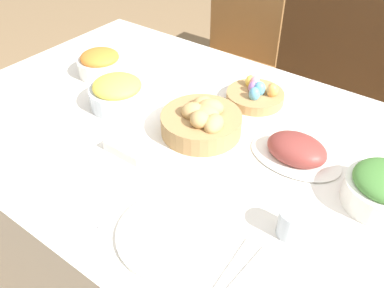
% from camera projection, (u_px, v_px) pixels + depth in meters
% --- Properties ---
extents(ground_plane, '(12.00, 12.00, 0.00)m').
position_uv_depth(ground_plane, '(209.00, 284.00, 1.69)').
color(ground_plane, '#937551').
extents(dining_table, '(1.89, 1.09, 0.75)m').
position_uv_depth(dining_table, '(212.00, 225.00, 1.46)').
color(dining_table, white).
rests_on(dining_table, ground).
extents(chair_far_left, '(0.43, 0.43, 0.95)m').
position_uv_depth(chair_far_left, '(231.00, 58.00, 2.19)').
color(chair_far_left, olive).
rests_on(chair_far_left, ground).
extents(sideboard, '(1.29, 0.44, 0.91)m').
position_uv_depth(sideboard, '(380.00, 39.00, 2.52)').
color(sideboard, brown).
rests_on(sideboard, ground).
extents(bread_basket, '(0.25, 0.25, 0.11)m').
position_uv_depth(bread_basket, '(202.00, 121.00, 1.25)').
color(bread_basket, '#AD8451').
rests_on(bread_basket, dining_table).
extents(egg_basket, '(0.20, 0.20, 0.08)m').
position_uv_depth(egg_basket, '(256.00, 95.00, 1.41)').
color(egg_basket, '#AD8451').
rests_on(egg_basket, dining_table).
extents(ham_platter, '(0.27, 0.19, 0.08)m').
position_uv_depth(ham_platter, '(296.00, 151.00, 1.17)').
color(ham_platter, white).
rests_on(ham_platter, dining_table).
extents(pineapple_bowl, '(0.19, 0.19, 0.10)m').
position_uv_depth(pineapple_bowl, '(118.00, 93.00, 1.37)').
color(pineapple_bowl, silver).
rests_on(pineapple_bowl, dining_table).
extents(carrot_bowl, '(0.17, 0.17, 0.10)m').
position_uv_depth(carrot_bowl, '(100.00, 63.00, 1.55)').
color(carrot_bowl, white).
rests_on(carrot_bowl, dining_table).
extents(green_salad_bowl, '(0.19, 0.19, 0.11)m').
position_uv_depth(green_salad_bowl, '(384.00, 188.00, 1.01)').
color(green_salad_bowl, white).
rests_on(green_salad_bowl, dining_table).
extents(dinner_plate, '(0.27, 0.27, 0.01)m').
position_uv_depth(dinner_plate, '(173.00, 233.00, 0.96)').
color(dinner_plate, white).
rests_on(dinner_plate, dining_table).
extents(fork, '(0.02, 0.19, 0.00)m').
position_uv_depth(fork, '(124.00, 204.00, 1.03)').
color(fork, silver).
rests_on(fork, dining_table).
extents(knife, '(0.02, 0.19, 0.00)m').
position_uv_depth(knife, '(230.00, 268.00, 0.89)').
color(knife, silver).
rests_on(knife, dining_table).
extents(spoon, '(0.02, 0.19, 0.00)m').
position_uv_depth(spoon, '(242.00, 276.00, 0.87)').
color(spoon, silver).
rests_on(spoon, dining_table).
extents(drinking_cup, '(0.06, 0.06, 0.07)m').
position_uv_depth(drinking_cup, '(292.00, 223.00, 0.94)').
color(drinking_cup, silver).
rests_on(drinking_cup, dining_table).
extents(butter_dish, '(0.13, 0.08, 0.03)m').
position_uv_depth(butter_dish, '(130.00, 147.00, 1.19)').
color(butter_dish, white).
rests_on(butter_dish, dining_table).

